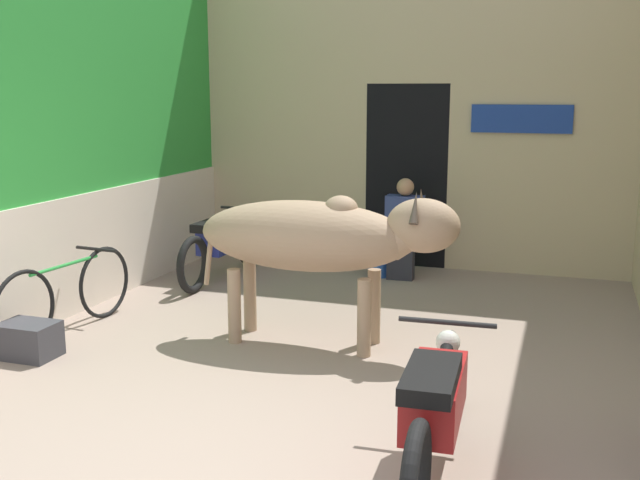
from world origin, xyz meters
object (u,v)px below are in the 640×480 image
plastic_stool (379,258)px  crate (29,340)px  shopkeeper_seated (404,227)px  motorcycle_near (435,404)px  motorcycle_far (223,242)px  cow (320,237)px  bicycle (67,294)px

plastic_stool → crate: (-1.98, -3.43, -0.07)m
shopkeeper_seated → crate: (-2.24, -3.48, -0.44)m
motorcycle_near → motorcycle_far: size_ratio=0.98×
motorcycle_near → motorcycle_far: (-3.00, 3.63, 0.00)m
motorcycle_near → crate: (-3.35, 0.83, -0.27)m
cow → plastic_stool: 2.51m
shopkeeper_seated → motorcycle_far: bearing=-160.2°
plastic_stool → motorcycle_near: bearing=-72.2°
motorcycle_far → motorcycle_near: bearing=-50.4°
shopkeeper_seated → crate: 4.16m
plastic_stool → crate: plastic_stool is taller
bicycle → crate: size_ratio=3.72×
cow → motorcycle_near: cow is taller
cow → bicycle: bearing=-169.8°
shopkeeper_seated → cow: bearing=-93.8°
shopkeeper_seated → plastic_stool: (-0.26, -0.05, -0.36)m
bicycle → motorcycle_far: bearing=78.6°
motorcycle_near → crate: 3.46m
cow → crate: size_ratio=4.94×
motorcycle_near → bicycle: bearing=157.0°
bicycle → plastic_stool: size_ratio=4.15×
motorcycle_far → bicycle: (-0.44, -2.17, -0.07)m
motorcycle_far → crate: motorcycle_far is taller
cow → bicycle: (-2.17, -0.39, -0.56)m
cow → plastic_stool: (-0.10, 2.41, -0.69)m
bicycle → shopkeeper_seated: size_ratio=1.47×
cow → motorcycle_far: bearing=134.3°
motorcycle_near → plastic_stool: 4.48m
bicycle → shopkeeper_seated: 3.69m
cow → plastic_stool: size_ratio=5.51×
bicycle → crate: 0.66m
plastic_stool → crate: 3.96m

